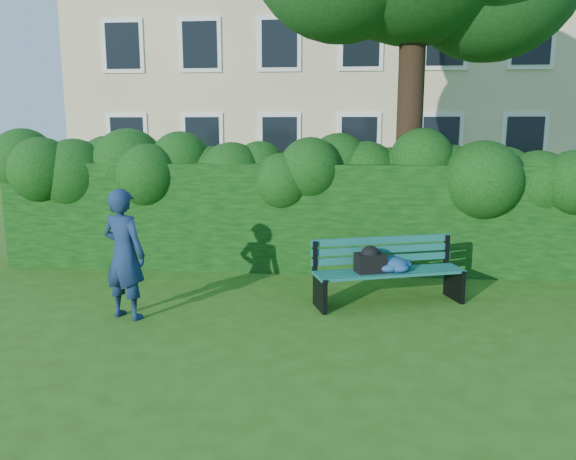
# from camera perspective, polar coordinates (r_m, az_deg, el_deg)

# --- Properties ---
(ground) EXTENTS (80.00, 80.00, 0.00)m
(ground) POSITION_cam_1_polar(r_m,az_deg,el_deg) (7.65, -0.45, -7.84)
(ground) COLOR #305415
(ground) RESTS_ON ground
(apartment_building) EXTENTS (16.00, 8.08, 12.00)m
(apartment_building) POSITION_cam_1_polar(r_m,az_deg,el_deg) (21.52, 3.81, 20.12)
(apartment_building) COLOR tan
(apartment_building) RESTS_ON ground
(hedge) EXTENTS (10.00, 1.00, 1.80)m
(hedge) POSITION_cam_1_polar(r_m,az_deg,el_deg) (9.57, 0.96, 1.45)
(hedge) COLOR black
(hedge) RESTS_ON ground
(park_bench) EXTENTS (2.13, 1.19, 0.89)m
(park_bench) POSITION_cam_1_polar(r_m,az_deg,el_deg) (7.79, 9.88, -3.80)
(park_bench) COLOR #0F4B3D
(park_bench) RESTS_ON ground
(man_reading) EXTENTS (0.70, 0.58, 1.66)m
(man_reading) POSITION_cam_1_polar(r_m,az_deg,el_deg) (7.32, -16.30, -2.38)
(man_reading) COLOR navy
(man_reading) RESTS_ON ground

